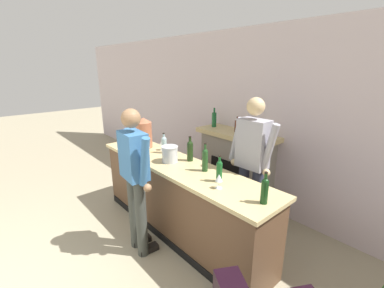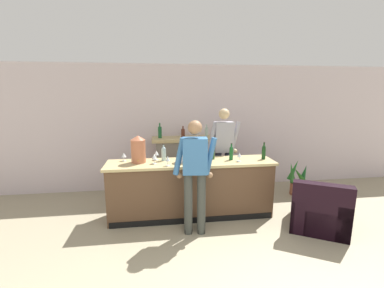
{
  "view_description": "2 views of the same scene",
  "coord_description": "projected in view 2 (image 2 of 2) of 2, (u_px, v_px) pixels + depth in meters",
  "views": [
    {
      "loc": [
        2.25,
        0.61,
        2.18
      ],
      "look_at": [
        -0.19,
        2.76,
        1.2
      ],
      "focal_mm": 24.0,
      "sensor_mm": 36.0,
      "label": 1
    },
    {
      "loc": [
        -0.73,
        -1.72,
        2.15
      ],
      "look_at": [
        -0.1,
        2.87,
        1.22
      ],
      "focal_mm": 24.0,
      "sensor_mm": 36.0,
      "label": 2
    }
  ],
  "objects": [
    {
      "name": "person_bartender",
      "position": [
        223.0,
        150.0,
        5.04
      ],
      "size": [
        0.66,
        0.31,
        1.85
      ],
      "color": "#2E344A",
      "rests_on": "ground_plane"
    },
    {
      "name": "bar_counter",
      "position": [
        191.0,
        189.0,
        4.48
      ],
      "size": [
        2.87,
        0.64,
        0.99
      ],
      "color": "brown",
      "rests_on": "ground_plane"
    },
    {
      "name": "armchair_black",
      "position": [
        319.0,
        213.0,
        4.08
      ],
      "size": [
        1.12,
        1.11,
        0.84
      ],
      "color": "black",
      "rests_on": "ground_plane"
    },
    {
      "name": "wine_bottle_chardonnay_pale",
      "position": [
        164.0,
        153.0,
        4.43
      ],
      "size": [
        0.08,
        0.08,
        0.29
      ],
      "color": "#9BB9BE",
      "rests_on": "bar_counter"
    },
    {
      "name": "wine_glass_front_left",
      "position": [
        156.0,
        153.0,
        4.47
      ],
      "size": [
        0.08,
        0.08,
        0.17
      ],
      "color": "silver",
      "rests_on": "bar_counter"
    },
    {
      "name": "fireplace_stone",
      "position": [
        183.0,
        164.0,
        5.64
      ],
      "size": [
        1.32,
        0.52,
        1.53
      ],
      "color": "gray",
      "rests_on": "ground_plane"
    },
    {
      "name": "wine_glass_near_bucket",
      "position": [
        154.0,
        157.0,
        4.23
      ],
      "size": [
        0.09,
        0.09,
        0.17
      ],
      "color": "silver",
      "rests_on": "bar_counter"
    },
    {
      "name": "wall_back_panel",
      "position": [
        190.0,
        128.0,
        5.76
      ],
      "size": [
        12.0,
        0.07,
        2.75
      ],
      "color": "silver",
      "rests_on": "ground_plane"
    },
    {
      "name": "wine_bottle_riesling_slim",
      "position": [
        231.0,
        152.0,
        4.47
      ],
      "size": [
        0.07,
        0.07,
        0.3
      ],
      "color": "#134E1F",
      "rests_on": "bar_counter"
    },
    {
      "name": "person_customer",
      "position": [
        195.0,
        173.0,
        3.82
      ],
      "size": [
        0.66,
        0.33,
        1.76
      ],
      "color": "#3A3E38",
      "rests_on": "ground_plane"
    },
    {
      "name": "wine_glass_front_right",
      "position": [
        168.0,
        159.0,
        4.1
      ],
      "size": [
        0.07,
        0.07,
        0.16
      ],
      "color": "silver",
      "rests_on": "bar_counter"
    },
    {
      "name": "copper_dispenser",
      "position": [
        138.0,
        149.0,
        4.29
      ],
      "size": [
        0.25,
        0.29,
        0.46
      ],
      "color": "#AE6344",
      "rests_on": "bar_counter"
    },
    {
      "name": "wine_bottle_merlot_tall",
      "position": [
        264.0,
        152.0,
        4.52
      ],
      "size": [
        0.07,
        0.07,
        0.31
      ],
      "color": "#123614",
      "rests_on": "bar_counter"
    },
    {
      "name": "potted_plant_corner",
      "position": [
        297.0,
        180.0,
        5.47
      ],
      "size": [
        0.42,
        0.43,
        0.74
      ],
      "color": "#9E593D",
      "rests_on": "ground_plane"
    },
    {
      "name": "wine_glass_back_row",
      "position": [
        239.0,
        155.0,
        4.37
      ],
      "size": [
        0.07,
        0.07,
        0.15
      ],
      "color": "silver",
      "rests_on": "bar_counter"
    },
    {
      "name": "wine_bottle_burgundy_dark",
      "position": [
        191.0,
        150.0,
        4.56
      ],
      "size": [
        0.08,
        0.08,
        0.33
      ],
      "color": "#1D3315",
      "rests_on": "bar_counter"
    },
    {
      "name": "ice_bucket_steel",
      "position": [
        184.0,
        156.0,
        4.33
      ],
      "size": [
        0.22,
        0.22,
        0.21
      ],
      "color": "silver",
      "rests_on": "bar_counter"
    },
    {
      "name": "wine_bottle_cabernet_heavy",
      "position": [
        213.0,
        151.0,
        4.51
      ],
      "size": [
        0.07,
        0.07,
        0.35
      ],
      "color": "#1F431E",
      "rests_on": "bar_counter"
    },
    {
      "name": "wine_glass_by_dispenser",
      "position": [
        124.0,
        155.0,
        4.4
      ],
      "size": [
        0.09,
        0.09,
        0.14
      ],
      "color": "silver",
      "rests_on": "bar_counter"
    }
  ]
}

